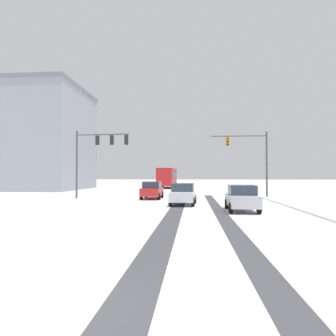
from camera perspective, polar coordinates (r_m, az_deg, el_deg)
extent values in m
plane|color=silver|center=(5.84, -17.35, -23.80)|extent=(300.00, 300.00, 0.00)
cube|color=#424247|center=(19.32, 9.41, -7.92)|extent=(0.77, 31.06, 0.01)
cube|color=#424247|center=(19.29, 1.32, -7.95)|extent=(0.93, 31.06, 0.01)
cylinder|color=#47474C|center=(31.33, -16.31, 0.61)|extent=(0.18, 0.18, 6.50)
cylinder|color=#47474C|center=(30.56, -11.83, 5.99)|extent=(5.18, 0.46, 0.12)
cube|color=black|center=(30.68, -12.75, 4.93)|extent=(0.33, 0.26, 0.90)
sphere|color=red|center=(30.86, -12.64, 5.46)|extent=(0.20, 0.20, 0.20)
sphere|color=black|center=(30.83, -12.64, 4.90)|extent=(0.20, 0.20, 0.20)
sphere|color=black|center=(30.80, -12.64, 4.35)|extent=(0.20, 0.20, 0.20)
cube|color=black|center=(30.20, -10.22, 5.02)|extent=(0.33, 0.26, 0.90)
sphere|color=red|center=(30.38, -10.12, 5.55)|extent=(0.20, 0.20, 0.20)
sphere|color=black|center=(30.35, -10.12, 4.99)|extent=(0.20, 0.20, 0.20)
sphere|color=black|center=(30.32, -10.12, 4.43)|extent=(0.20, 0.20, 0.20)
cube|color=black|center=(29.78, -7.61, 5.10)|extent=(0.33, 0.26, 0.90)
sphere|color=red|center=(29.97, -7.52, 5.64)|extent=(0.20, 0.20, 0.20)
sphere|color=black|center=(29.93, -7.52, 5.07)|extent=(0.20, 0.20, 0.20)
sphere|color=black|center=(29.90, -7.52, 4.50)|extent=(0.20, 0.20, 0.20)
cylinder|color=#47474C|center=(32.07, 17.56, 0.57)|extent=(0.18, 0.18, 6.50)
cylinder|color=#47474C|center=(31.79, 12.76, 5.72)|extent=(5.40, 0.15, 0.12)
cube|color=#B79319|center=(31.58, 10.82, 4.75)|extent=(0.32, 0.24, 0.90)
sphere|color=red|center=(31.46, 10.85, 5.32)|extent=(0.20, 0.20, 0.20)
sphere|color=black|center=(31.43, 10.86, 4.78)|extent=(0.20, 0.20, 0.20)
sphere|color=black|center=(31.40, 10.86, 4.23)|extent=(0.20, 0.20, 0.20)
cube|color=red|center=(29.60, -2.91, -4.33)|extent=(1.75, 4.12, 0.70)
cube|color=#2D3847|center=(29.43, -2.95, -3.08)|extent=(1.58, 1.92, 0.60)
cylinder|color=black|center=(31.00, -4.05, -4.84)|extent=(0.23, 0.64, 0.64)
cylinder|color=black|center=(30.78, -1.08, -4.87)|extent=(0.23, 0.64, 0.64)
cylinder|color=black|center=(28.50, -4.89, -5.15)|extent=(0.23, 0.64, 0.64)
cylinder|color=black|center=(28.26, -1.65, -5.19)|extent=(0.23, 0.64, 0.64)
cube|color=silver|center=(23.63, 2.79, -5.10)|extent=(1.92, 4.19, 0.70)
cube|color=#2D3847|center=(23.45, 2.76, -3.54)|extent=(1.66, 1.98, 0.60)
cylinder|color=black|center=(25.00, 1.20, -5.70)|extent=(0.26, 0.65, 0.64)
cylinder|color=black|center=(24.86, 4.91, -5.71)|extent=(0.26, 0.65, 0.64)
cylinder|color=black|center=(22.48, 0.45, -6.19)|extent=(0.26, 0.65, 0.64)
cylinder|color=black|center=(22.33, 4.59, -6.22)|extent=(0.26, 0.65, 0.64)
cube|color=#B7BABF|center=(20.05, 13.31, -5.75)|extent=(1.75, 4.12, 0.70)
cube|color=#2D3847|center=(19.87, 13.36, -3.91)|extent=(1.58, 1.92, 0.60)
cylinder|color=black|center=(21.25, 10.66, -6.45)|extent=(0.23, 0.64, 0.64)
cylinder|color=black|center=(21.46, 14.99, -6.38)|extent=(0.23, 0.64, 0.64)
cylinder|color=black|center=(18.73, 11.39, -7.15)|extent=(0.23, 0.64, 0.64)
cylinder|color=black|center=(18.97, 16.28, -7.05)|extent=(0.23, 0.64, 0.64)
cube|color=#B21E1E|center=(54.73, -0.13, -1.61)|extent=(2.72, 11.05, 2.90)
cube|color=#283342|center=(54.73, -0.13, -1.25)|extent=(2.74, 10.17, 0.90)
cylinder|color=black|center=(50.81, 0.76, -3.27)|extent=(0.32, 0.97, 0.96)
cylinder|color=black|center=(51.07, -1.90, -3.26)|extent=(0.32, 0.97, 0.96)
cylinder|color=black|center=(57.94, 1.37, -3.03)|extent=(0.32, 0.97, 0.96)
cylinder|color=black|center=(58.16, -0.96, -3.02)|extent=(0.32, 0.97, 0.96)
cube|color=#9399A3|center=(55.05, -26.86, 4.45)|extent=(23.11, 14.97, 15.22)
cube|color=slate|center=(56.36, -26.78, 12.42)|extent=(23.41, 15.27, 0.50)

